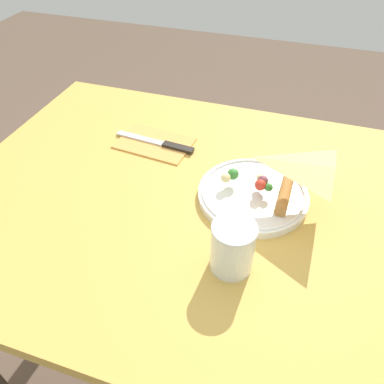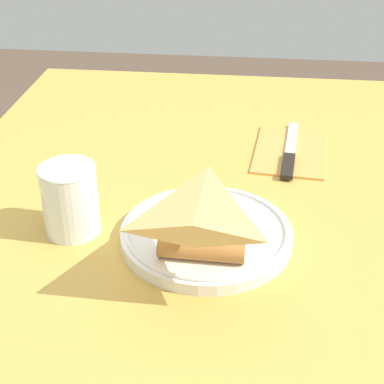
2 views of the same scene
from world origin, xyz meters
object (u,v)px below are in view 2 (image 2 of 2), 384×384
dining_table (185,283)px  butter_knife (290,151)px  milk_glass (71,202)px  napkin_folded (290,151)px  plate_pizza (207,229)px

dining_table → butter_knife: butter_knife is taller
butter_knife → milk_glass: bearing=135.8°
dining_table → napkin_folded: bearing=-32.8°
milk_glass → butter_knife: bearing=-49.6°
milk_glass → butter_knife: 0.39m
plate_pizza → napkin_folded: (0.27, -0.12, -0.01)m
milk_glass → dining_table: bearing=-78.7°
plate_pizza → milk_glass: bearing=89.5°
milk_glass → plate_pizza: bearing=-90.5°
dining_table → butter_knife: 0.29m
milk_glass → napkin_folded: size_ratio=0.51×
dining_table → plate_pizza: 0.13m
milk_glass → napkin_folded: 0.40m
dining_table → plate_pizza: size_ratio=5.29×
napkin_folded → dining_table: bearing=147.2°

